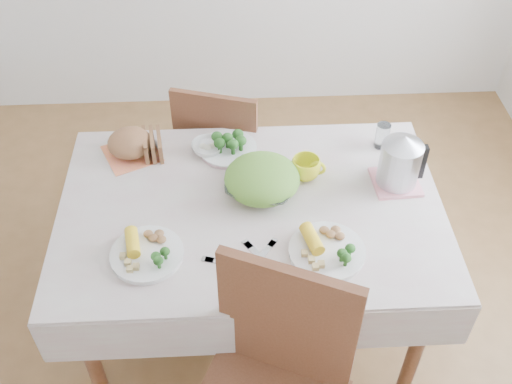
{
  "coord_description": "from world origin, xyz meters",
  "views": [
    {
      "loc": [
        -0.06,
        -1.63,
        2.43
      ],
      "look_at": [
        0.02,
        0.02,
        0.82
      ],
      "focal_mm": 42.0,
      "sensor_mm": 36.0,
      "label": 1
    }
  ],
  "objects_px": {
    "dining_table": "(252,269)",
    "dinner_plate_left": "(147,254)",
    "dinner_plate_right": "(327,252)",
    "chair_far": "(228,149)",
    "yellow_mug": "(306,168)",
    "salad_bowl": "(262,184)",
    "electric_kettle": "(400,161)"
  },
  "relations": [
    {
      "from": "chair_far",
      "to": "dinner_plate_left",
      "type": "height_order",
      "value": "chair_far"
    },
    {
      "from": "chair_far",
      "to": "yellow_mug",
      "type": "bearing_deg",
      "value": 136.64
    },
    {
      "from": "dinner_plate_left",
      "to": "dinner_plate_right",
      "type": "height_order",
      "value": "same"
    },
    {
      "from": "dinner_plate_right",
      "to": "salad_bowl",
      "type": "bearing_deg",
      "value": 122.27
    },
    {
      "from": "dining_table",
      "to": "dinner_plate_right",
      "type": "bearing_deg",
      "value": -43.94
    },
    {
      "from": "chair_far",
      "to": "dinner_plate_left",
      "type": "bearing_deg",
      "value": 89.1
    },
    {
      "from": "dining_table",
      "to": "dinner_plate_right",
      "type": "height_order",
      "value": "dinner_plate_right"
    },
    {
      "from": "yellow_mug",
      "to": "electric_kettle",
      "type": "distance_m",
      "value": 0.37
    },
    {
      "from": "dinner_plate_left",
      "to": "salad_bowl",
      "type": "bearing_deg",
      "value": 36.69
    },
    {
      "from": "dinner_plate_left",
      "to": "electric_kettle",
      "type": "xyz_separation_m",
      "value": [
        0.97,
        0.34,
        0.11
      ]
    },
    {
      "from": "electric_kettle",
      "to": "yellow_mug",
      "type": "bearing_deg",
      "value": 147.67
    },
    {
      "from": "dining_table",
      "to": "chair_far",
      "type": "bearing_deg",
      "value": 97.28
    },
    {
      "from": "chair_far",
      "to": "yellow_mug",
      "type": "distance_m",
      "value": 0.72
    },
    {
      "from": "chair_far",
      "to": "dinner_plate_right",
      "type": "distance_m",
      "value": 1.07
    },
    {
      "from": "salad_bowl",
      "to": "dinner_plate_left",
      "type": "distance_m",
      "value": 0.54
    },
    {
      "from": "dinner_plate_right",
      "to": "yellow_mug",
      "type": "relative_size",
      "value": 2.32
    },
    {
      "from": "dining_table",
      "to": "dinner_plate_right",
      "type": "xyz_separation_m",
      "value": [
        0.26,
        -0.25,
        0.4
      ]
    },
    {
      "from": "dining_table",
      "to": "dinner_plate_left",
      "type": "bearing_deg",
      "value": -148.66
    },
    {
      "from": "dining_table",
      "to": "yellow_mug",
      "type": "bearing_deg",
      "value": 34.74
    },
    {
      "from": "dining_table",
      "to": "yellow_mug",
      "type": "distance_m",
      "value": 0.52
    },
    {
      "from": "yellow_mug",
      "to": "dinner_plate_left",
      "type": "bearing_deg",
      "value": -147.36
    },
    {
      "from": "dinner_plate_left",
      "to": "electric_kettle",
      "type": "distance_m",
      "value": 1.04
    },
    {
      "from": "salad_bowl",
      "to": "chair_far",
      "type": "bearing_deg",
      "value": 102.53
    },
    {
      "from": "salad_bowl",
      "to": "electric_kettle",
      "type": "height_order",
      "value": "electric_kettle"
    },
    {
      "from": "dinner_plate_right",
      "to": "yellow_mug",
      "type": "distance_m",
      "value": 0.41
    },
    {
      "from": "electric_kettle",
      "to": "salad_bowl",
      "type": "bearing_deg",
      "value": 158.08
    },
    {
      "from": "chair_far",
      "to": "dinner_plate_right",
      "type": "bearing_deg",
      "value": 126.62
    },
    {
      "from": "dinner_plate_left",
      "to": "dinner_plate_right",
      "type": "distance_m",
      "value": 0.65
    },
    {
      "from": "dinner_plate_left",
      "to": "electric_kettle",
      "type": "relative_size",
      "value": 1.17
    },
    {
      "from": "dining_table",
      "to": "dinner_plate_left",
      "type": "relative_size",
      "value": 5.27
    },
    {
      "from": "dining_table",
      "to": "chair_far",
      "type": "xyz_separation_m",
      "value": [
        -0.09,
        0.71,
        0.09
      ]
    },
    {
      "from": "salad_bowl",
      "to": "dinner_plate_right",
      "type": "xyz_separation_m",
      "value": [
        0.21,
        -0.34,
        -0.02
      ]
    }
  ]
}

